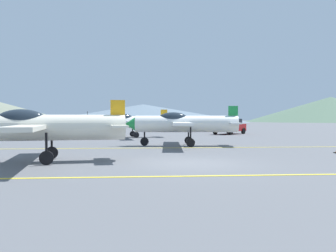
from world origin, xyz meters
The scene contains 9 objects.
ground_plane centered at (0.00, 0.00, 0.00)m, with size 400.00×400.00×0.00m, color #54565B.
apron_line_near centered at (0.00, -3.00, 0.01)m, with size 80.00×0.16×0.01m, color yellow.
apron_line_far centered at (0.00, 7.21, 0.01)m, with size 80.00×0.16×0.01m, color yellow.
airplane_near centered at (-5.95, 0.99, 1.39)m, with size 7.21×8.27×2.47m.
airplane_mid centered at (0.74, 8.83, 1.39)m, with size 7.18×8.26×2.47m.
airplane_far centered at (-2.78, 18.74, 1.39)m, with size 7.22×8.27×2.47m.
car_sedan centered at (7.63, 24.23, 0.84)m, with size 4.23×4.39×1.62m.
hill_centerleft centered at (-0.23, 127.14, 3.41)m, with size 80.50×80.50×6.81m, color slate.
hill_centerright centered at (75.89, 129.69, 5.06)m, with size 68.41×68.41×10.13m, color #4C6651.
Camera 1 is at (-1.96, -13.81, 1.75)m, focal length 39.31 mm.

